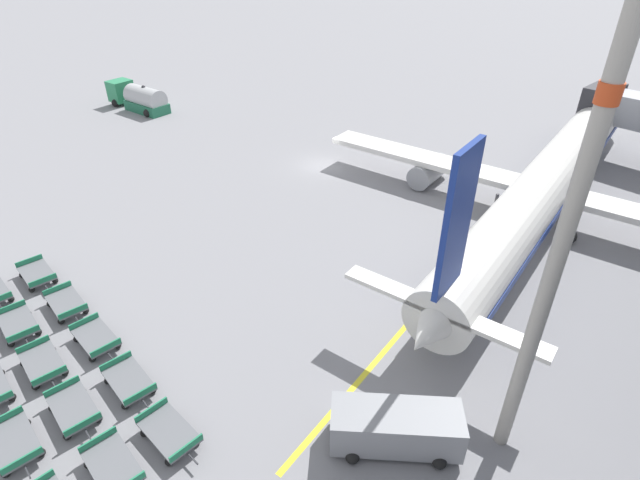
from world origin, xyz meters
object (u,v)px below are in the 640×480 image
baggage_dolly_row_mid_a_col_c (43,363)px  baggage_dolly_row_mid_a_col_e (113,466)px  baggage_dolly_row_mid_b_col_e (169,432)px  baggage_dolly_row_mid_b_col_a (37,274)px  apron_light_mast (570,219)px  baggage_dolly_row_mid_b_col_d (129,381)px  airplane (551,177)px  service_van (396,427)px  baggage_dolly_row_mid_b_col_c (96,338)px  baggage_dolly_row_mid_a_col_d (74,409)px  baggage_dolly_row_near_col_d (14,443)px  fuel_tanker_primary (140,99)px  baggage_dolly_row_mid_a_col_b (18,324)px  baggage_dolly_row_mid_b_col_b (66,303)px

baggage_dolly_row_mid_a_col_c → baggage_dolly_row_mid_a_col_e: size_ratio=1.00×
baggage_dolly_row_mid_b_col_e → baggage_dolly_row_mid_b_col_a: bearing=173.3°
apron_light_mast → baggage_dolly_row_mid_b_col_d: bearing=-150.5°
airplane → baggage_dolly_row_mid_a_col_c: bearing=-113.6°
baggage_dolly_row_mid_b_col_a → apron_light_mast: size_ratio=0.19×
service_van → apron_light_mast: (3.48, 3.08, 9.94)m
baggage_dolly_row_mid_a_col_c → baggage_dolly_row_mid_b_col_c: same height
service_van → apron_light_mast: apron_light_mast is taller
baggage_dolly_row_mid_b_col_e → baggage_dolly_row_mid_a_col_c: bearing=-169.5°
baggage_dolly_row_mid_a_col_c → baggage_dolly_row_mid_b_col_c: 2.64m
baggage_dolly_row_mid_a_col_d → baggage_dolly_row_mid_b_col_e: bearing=24.0°
baggage_dolly_row_near_col_d → airplane: bearing=73.3°
fuel_tanker_primary → baggage_dolly_row_mid_b_col_a: size_ratio=2.42×
baggage_dolly_row_near_col_d → baggage_dolly_row_mid_b_col_e: size_ratio=1.01×
apron_light_mast → fuel_tanker_primary: bearing=161.9°
airplane → baggage_dolly_row_mid_b_col_a: size_ratio=12.44×
service_van → baggage_dolly_row_mid_b_col_c: (-15.28, -4.75, -0.62)m
baggage_dolly_row_mid_a_col_c → baggage_dolly_row_mid_a_col_e: 7.68m
service_van → apron_light_mast: size_ratio=0.29×
apron_light_mast → baggage_dolly_row_mid_b_col_c: bearing=-157.4°
airplane → baggage_dolly_row_near_col_d: (-10.38, -34.66, -2.41)m
baggage_dolly_row_mid_a_col_d → apron_light_mast: size_ratio=0.19×
baggage_dolly_row_near_col_d → baggage_dolly_row_mid_a_col_b: (-7.32, 3.42, 0.00)m
baggage_dolly_row_mid_a_col_b → baggage_dolly_row_mid_b_col_b: same height
baggage_dolly_row_mid_a_col_c → baggage_dolly_row_mid_b_col_a: size_ratio=1.00×
baggage_dolly_row_mid_a_col_c → baggage_dolly_row_mid_b_col_e: (8.10, 1.50, 0.00)m
baggage_dolly_row_mid_a_col_c → baggage_dolly_row_mid_b_col_b: same height
baggage_dolly_row_mid_b_col_c → apron_light_mast: size_ratio=0.19×
baggage_dolly_row_mid_a_col_c → baggage_dolly_row_mid_a_col_d: 3.79m
airplane → service_van: (1.83, -24.42, -1.80)m
fuel_tanker_primary → baggage_dolly_row_mid_a_col_c: size_ratio=2.41×
baggage_dolly_row_near_col_d → baggage_dolly_row_mid_a_col_d: same height
baggage_dolly_row_mid_b_col_b → baggage_dolly_row_mid_b_col_c: same height
service_van → baggage_dolly_row_mid_a_col_e: 11.54m
baggage_dolly_row_near_col_d → baggage_dolly_row_mid_a_col_e: size_ratio=1.00×
airplane → baggage_dolly_row_near_col_d: airplane is taller
baggage_dolly_row_mid_b_col_c → baggage_dolly_row_mid_b_col_b: bearing=173.3°
baggage_dolly_row_mid_a_col_d → baggage_dolly_row_mid_b_col_e: (4.34, 1.94, 0.00)m
fuel_tanker_primary → apron_light_mast: (50.32, -16.44, 9.72)m
service_van → baggage_dolly_row_mid_b_col_e: bearing=-142.3°
baggage_dolly_row_near_col_d → baggage_dolly_row_mid_a_col_b: size_ratio=1.00×
baggage_dolly_row_mid_a_col_e → fuel_tanker_primary: bearing=144.4°
baggage_dolly_row_mid_a_col_e → baggage_dolly_row_mid_b_col_d: 4.44m
fuel_tanker_primary → baggage_dolly_row_near_col_d: size_ratio=2.42×
baggage_dolly_row_near_col_d → baggage_dolly_row_mid_b_col_c: same height
airplane → apron_light_mast: 23.46m
baggage_dolly_row_mid_b_col_b → baggage_dolly_row_mid_a_col_e: bearing=-19.5°
service_van → baggage_dolly_row_mid_a_col_c: bearing=-154.9°
service_van → baggage_dolly_row_mid_b_col_a: size_ratio=1.55×
baggage_dolly_row_mid_a_col_e → baggage_dolly_row_mid_b_col_c: size_ratio=1.00×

